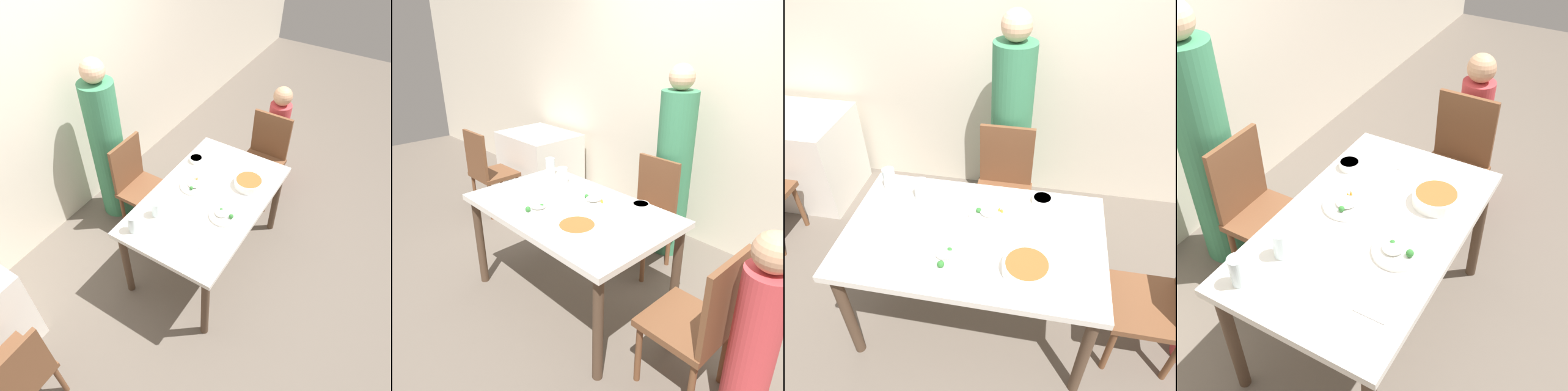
# 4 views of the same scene
# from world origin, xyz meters

# --- Properties ---
(ground_plane) EXTENTS (10.00, 10.00, 0.00)m
(ground_plane) POSITION_xyz_m (0.00, 0.00, 0.00)
(ground_plane) COLOR #60564C
(dining_table) EXTENTS (1.37, 0.84, 0.74)m
(dining_table) POSITION_xyz_m (0.00, 0.00, 0.65)
(dining_table) COLOR silver
(dining_table) RESTS_ON ground_plane
(chair_adult_spot) EXTENTS (0.40, 0.40, 0.89)m
(chair_adult_spot) POSITION_xyz_m (0.06, 0.76, 0.48)
(chair_adult_spot) COLOR brown
(chair_adult_spot) RESTS_ON ground_plane
(chair_child_spot) EXTENTS (0.40, 0.40, 0.89)m
(chair_child_spot) POSITION_xyz_m (1.03, -0.04, 0.48)
(chair_child_spot) COLOR brown
(chair_child_spot) RESTS_ON ground_plane
(person_adult) EXTENTS (0.29, 0.29, 1.59)m
(person_adult) POSITION_xyz_m (0.06, 1.08, 0.74)
(person_adult) COLOR #387F56
(person_adult) RESTS_ON ground_plane
(person_child) EXTENTS (0.21, 0.21, 1.10)m
(person_child) POSITION_xyz_m (1.30, -0.04, 0.53)
(person_child) COLOR #C63D42
(person_child) RESTS_ON ground_plane
(bowl_curry) EXTENTS (0.23, 0.23, 0.06)m
(bowl_curry) POSITION_xyz_m (0.30, -0.21, 0.77)
(bowl_curry) COLOR white
(bowl_curry) RESTS_ON dining_table
(plate_rice_adult) EXTENTS (0.24, 0.24, 0.05)m
(plate_rice_adult) POSITION_xyz_m (-0.10, -0.20, 0.75)
(plate_rice_adult) COLOR white
(plate_rice_adult) RESTS_ON dining_table
(plate_rice_child) EXTENTS (0.24, 0.24, 0.05)m
(plate_rice_child) POSITION_xyz_m (0.06, 0.16, 0.75)
(plate_rice_child) COLOR white
(plate_rice_child) RESTS_ON dining_table
(bowl_rice_small) EXTENTS (0.11, 0.11, 0.04)m
(bowl_rice_small) POSITION_xyz_m (0.34, 0.31, 0.76)
(bowl_rice_small) COLOR white
(bowl_rice_small) RESTS_ON dining_table
(glass_water_tall) EXTENTS (0.07, 0.07, 0.14)m
(glass_water_tall) POSITION_xyz_m (-0.56, 0.28, 0.81)
(glass_water_tall) COLOR silver
(glass_water_tall) RESTS_ON dining_table
(glass_water_short) EXTENTS (0.08, 0.08, 0.13)m
(glass_water_short) POSITION_xyz_m (-0.35, 0.23, 0.80)
(glass_water_short) COLOR silver
(glass_water_short) RESTS_ON dining_table
(napkin_folded) EXTENTS (0.14, 0.14, 0.01)m
(napkin_folded) POSITION_xyz_m (-0.39, -0.26, 0.74)
(napkin_folded) COLOR white
(napkin_folded) RESTS_ON dining_table
(fork_steel) EXTENTS (0.18, 0.08, 0.01)m
(fork_steel) POSITION_xyz_m (0.54, 0.05, 0.74)
(fork_steel) COLOR silver
(fork_steel) RESTS_ON dining_table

